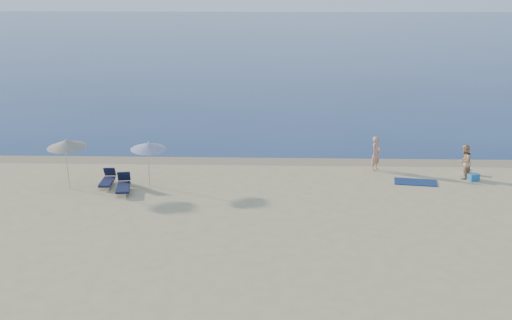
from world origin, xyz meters
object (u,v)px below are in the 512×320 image
at_px(person_right, 464,162).
at_px(umbrella_near, 149,146).
at_px(blue_cooler, 474,177).
at_px(person_left, 376,154).

height_order(person_right, umbrella_near, umbrella_near).
bearing_deg(umbrella_near, blue_cooler, -8.99).
bearing_deg(umbrella_near, person_left, 1.12).
distance_m(person_left, person_right, 4.05).
bearing_deg(person_right, person_left, -70.33).
height_order(person_left, person_right, person_left).
relative_size(person_left, person_right, 1.03).
bearing_deg(umbrella_near, person_right, -7.53).
bearing_deg(person_left, person_right, -68.93).
relative_size(person_right, blue_cooler, 3.49).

